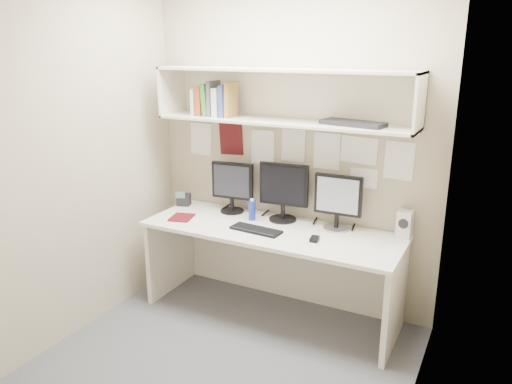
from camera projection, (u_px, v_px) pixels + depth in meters
The scene contains 19 objects.
floor at pixel (231, 355), 3.48m from camera, with size 2.40×2.00×0.01m, color #4D4D52.
wall_back at pixel (291, 147), 3.97m from camera, with size 2.40×0.02×2.60m, color tan.
wall_front at pixel (117, 224), 2.26m from camera, with size 2.40×0.02×2.60m, color tan.
wall_left at pixel (86, 157), 3.64m from camera, with size 0.02×2.00×2.60m, color tan.
wall_right at pixel (427, 201), 2.59m from camera, with size 0.02×2.00×2.60m, color tan.
desk at pixel (271, 272), 3.93m from camera, with size 2.00×0.70×0.73m.
overhead_hutch at pixel (285, 96), 3.73m from camera, with size 2.00×0.38×0.40m.
pinned_papers at pixel (291, 154), 3.98m from camera, with size 1.92×0.01×0.48m, color white, non-canonical shape.
monitor_left at pixel (232, 185), 4.16m from camera, with size 0.36×0.20×0.42m.
monitor_center at pixel (284, 190), 3.95m from camera, with size 0.40×0.22×0.46m.
monitor_right at pixel (338, 200), 3.76m from camera, with size 0.37×0.20×0.42m.
keyboard at pixel (256, 230), 3.77m from camera, with size 0.40×0.14×0.02m, color black.
mouse at pixel (314, 239), 3.58m from camera, with size 0.06×0.09×0.03m, color black.
speaker at pixel (405, 224), 3.62m from camera, with size 0.11×0.11×0.21m.
blue_bottle at pixel (252, 210), 4.00m from camera, with size 0.06×0.06×0.18m.
maroon_notebook at pixel (182, 217), 4.06m from camera, with size 0.17×0.21×0.01m, color #510D0F.
desk_phone at pixel (184, 199), 4.38m from camera, with size 0.14×0.13×0.13m.
book_stack at pixel (215, 101), 3.94m from camera, with size 0.34×0.17×0.28m.
hutch_tray at pixel (353, 123), 3.49m from camera, with size 0.46×0.17×0.03m, color black.
Camera 1 is at (1.54, -2.61, 2.07)m, focal length 35.00 mm.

